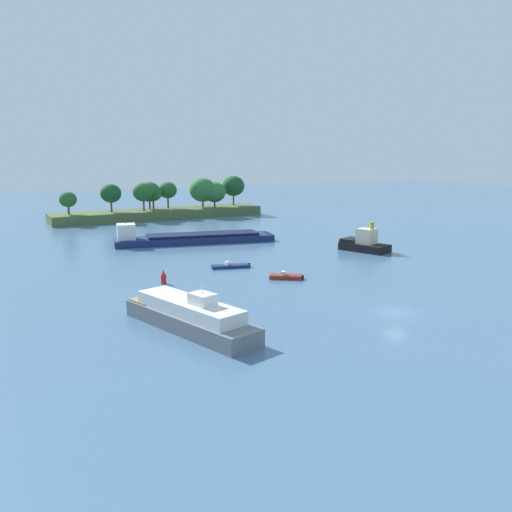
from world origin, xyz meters
TOP-DOWN VIEW (x-y plane):
  - ground_plane at (0.00, 0.00)m, footprint 400.00×400.00m
  - treeline_island at (6.62, 91.23)m, footprint 53.65×10.42m
  - small_motorboat at (-2.30, 19.00)m, footprint 4.50×3.86m
  - tugboat at (20.45, 30.27)m, footprint 6.49×9.15m
  - fishing_skiff at (-5.91, 28.97)m, footprint 5.87×3.09m
  - cargo_barge at (-2.86, 52.32)m, footprint 30.26×12.08m
  - white_riverboat at (-21.62, 5.30)m, footprint 8.36×17.24m
  - channel_buoy_red at (-17.83, 24.27)m, footprint 0.70×0.70m

SIDE VIEW (x-z plane):
  - ground_plane at x=0.00m, z-range 0.00..0.00m
  - fishing_skiff at x=-5.91m, z-range -0.23..0.71m
  - small_motorboat at x=-2.30m, z-range -0.22..0.81m
  - channel_buoy_red at x=-17.83m, z-range -0.14..1.76m
  - cargo_barge at x=-2.86m, z-range -1.95..3.87m
  - tugboat at x=20.45m, z-range -1.24..3.89m
  - white_riverboat at x=-21.62m, z-range -1.33..4.12m
  - treeline_island at x=6.62m, z-range -1.10..9.18m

